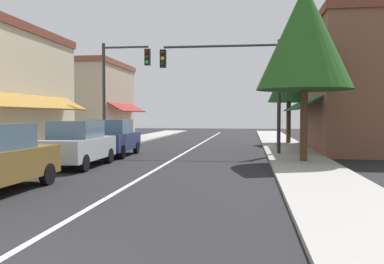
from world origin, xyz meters
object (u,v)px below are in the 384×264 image
at_px(parked_car_third_left, 113,138).
at_px(parked_car_second_left, 77,144).
at_px(tree_right_near, 305,37).
at_px(tree_right_far, 289,80).
at_px(traffic_signal_left_corner, 118,80).
at_px(traffic_signal_mast_arm, 236,76).
at_px(street_lamp_right_mid, 280,92).

bearing_deg(parked_car_third_left, parked_car_second_left, -90.76).
height_order(parked_car_third_left, tree_right_near, tree_right_near).
relative_size(parked_car_third_left, tree_right_far, 0.69).
relative_size(parked_car_third_left, traffic_signal_left_corner, 0.69).
xyz_separation_m(traffic_signal_mast_arm, tree_right_near, (2.88, -3.50, 1.19)).
height_order(traffic_signal_mast_arm, traffic_signal_left_corner, traffic_signal_left_corner).
relative_size(parked_car_second_left, street_lamp_right_mid, 0.90).
relative_size(traffic_signal_left_corner, tree_right_near, 0.83).
height_order(traffic_signal_mast_arm, tree_right_far, tree_right_far).
bearing_deg(parked_car_second_left, parked_car_third_left, 90.20).
xyz_separation_m(traffic_signal_mast_arm, tree_right_far, (3.30, 8.08, 0.44)).
xyz_separation_m(parked_car_second_left, traffic_signal_left_corner, (-0.80, 7.61, 3.05)).
distance_m(parked_car_third_left, tree_right_near, 9.96).
bearing_deg(parked_car_third_left, tree_right_far, 44.53).
xyz_separation_m(traffic_signal_left_corner, street_lamp_right_mid, (8.75, -2.05, -0.84)).
distance_m(tree_right_near, tree_right_far, 11.62).
bearing_deg(street_lamp_right_mid, traffic_signal_left_corner, 166.80).
bearing_deg(traffic_signal_left_corner, street_lamp_right_mid, -13.20).
distance_m(traffic_signal_left_corner, tree_right_near, 10.96).
distance_m(traffic_signal_mast_arm, street_lamp_right_mid, 2.30).
distance_m(parked_car_second_left, traffic_signal_mast_arm, 8.76).
height_order(parked_car_second_left, tree_right_near, tree_right_near).
distance_m(parked_car_second_left, traffic_signal_left_corner, 8.24).
bearing_deg(traffic_signal_mast_arm, traffic_signal_left_corner, 164.62).
relative_size(parked_car_second_left, traffic_signal_mast_arm, 0.68).
relative_size(street_lamp_right_mid, tree_right_far, 0.77).
bearing_deg(tree_right_far, traffic_signal_mast_arm, -112.20).
height_order(street_lamp_right_mid, tree_right_far, tree_right_far).
bearing_deg(parked_car_third_left, traffic_signal_left_corner, 101.91).
xyz_separation_m(tree_right_near, tree_right_far, (0.42, 11.59, -0.75)).
bearing_deg(traffic_signal_mast_arm, street_lamp_right_mid, -6.17).
distance_m(traffic_signal_mast_arm, tree_right_near, 4.69).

